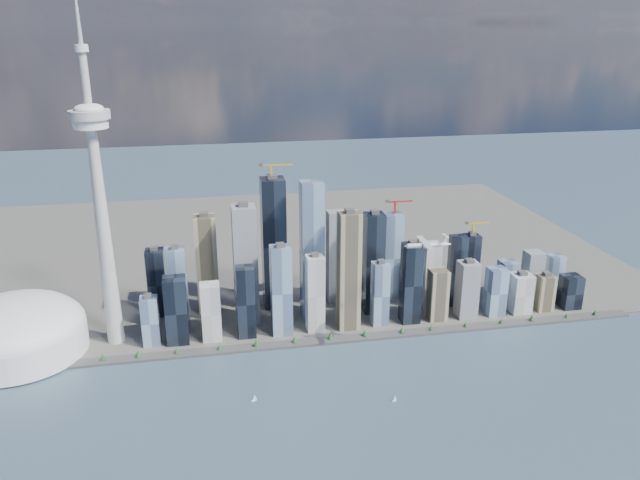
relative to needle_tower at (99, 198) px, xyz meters
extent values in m
plane|color=#334359|center=(300.00, -310.00, -235.84)|extent=(4000.00, 4000.00, 0.00)
cube|color=#383838|center=(300.00, -60.00, -233.84)|extent=(1100.00, 22.00, 4.00)
cube|color=#4C4C47|center=(300.00, 390.00, -234.34)|extent=(1400.00, 900.00, 3.00)
cylinder|color=#3F2D1E|center=(-90.00, -60.00, -230.64)|extent=(1.00, 1.00, 2.40)
cone|color=#1E4C1B|center=(-90.00, -60.00, -227.04)|extent=(7.20, 7.20, 8.00)
cylinder|color=#3F2D1E|center=(-3.33, -60.00, -230.64)|extent=(1.00, 1.00, 2.40)
cone|color=#1E4C1B|center=(-3.33, -60.00, -227.04)|extent=(7.20, 7.20, 8.00)
cylinder|color=#3F2D1E|center=(83.33, -60.00, -230.64)|extent=(1.00, 1.00, 2.40)
cone|color=#1E4C1B|center=(83.33, -60.00, -227.04)|extent=(7.20, 7.20, 8.00)
cylinder|color=#3F2D1E|center=(170.00, -60.00, -230.64)|extent=(1.00, 1.00, 2.40)
cone|color=#1E4C1B|center=(170.00, -60.00, -227.04)|extent=(7.20, 7.20, 8.00)
cylinder|color=#3F2D1E|center=(256.67, -60.00, -230.64)|extent=(1.00, 1.00, 2.40)
cone|color=#1E4C1B|center=(256.67, -60.00, -227.04)|extent=(7.20, 7.20, 8.00)
cylinder|color=#3F2D1E|center=(343.33, -60.00, -230.64)|extent=(1.00, 1.00, 2.40)
cone|color=#1E4C1B|center=(343.33, -60.00, -227.04)|extent=(7.20, 7.20, 8.00)
cylinder|color=#3F2D1E|center=(430.00, -60.00, -230.64)|extent=(1.00, 1.00, 2.40)
cone|color=#1E4C1B|center=(430.00, -60.00, -227.04)|extent=(7.20, 7.20, 8.00)
cylinder|color=#3F2D1E|center=(516.67, -60.00, -230.64)|extent=(1.00, 1.00, 2.40)
cone|color=#1E4C1B|center=(516.67, -60.00, -227.04)|extent=(7.20, 7.20, 8.00)
cylinder|color=#3F2D1E|center=(603.33, -60.00, -230.64)|extent=(1.00, 1.00, 2.40)
cone|color=#1E4C1B|center=(603.33, -60.00, -227.04)|extent=(7.20, 7.20, 8.00)
cylinder|color=#3F2D1E|center=(690.00, -60.00, -230.64)|extent=(1.00, 1.00, 2.40)
cone|color=#1E4C1B|center=(690.00, -60.00, -227.04)|extent=(7.20, 7.20, 8.00)
cylinder|color=#3F2D1E|center=(776.67, -60.00, -230.64)|extent=(1.00, 1.00, 2.40)
cone|color=#1E4C1B|center=(776.67, -60.00, -227.04)|extent=(7.20, 7.20, 8.00)
cube|color=black|center=(100.00, -20.00, -179.18)|extent=(34.00, 34.00, 107.32)
cube|color=slate|center=(100.00, 30.00, -164.55)|extent=(30.00, 30.00, 136.58)
cube|color=beige|center=(150.00, -20.00, -186.50)|extent=(30.00, 30.00, 92.68)
cube|color=tan|center=(150.00, 85.00, -147.47)|extent=(36.00, 36.00, 170.73)
cube|color=slate|center=(205.00, 30.00, -132.84)|extent=(38.00, 38.00, 200.00)
cube|color=black|center=(205.00, -20.00, -174.30)|extent=(28.00, 28.00, 117.07)
cube|color=slate|center=(260.00, -20.00, -159.67)|extent=(32.00, 32.00, 146.34)
cube|color=black|center=(260.00, 85.00, -118.21)|extent=(40.00, 40.00, 229.27)
cube|color=slate|center=(315.00, 30.00, -115.77)|extent=(36.00, 36.00, 234.15)
cube|color=beige|center=(315.00, -20.00, -169.42)|extent=(28.00, 28.00, 126.83)
cube|color=tan|center=(370.00, -20.00, -135.28)|extent=(34.00, 34.00, 195.12)
cube|color=slate|center=(370.00, 85.00, -149.91)|extent=(30.00, 30.00, 165.85)
cube|color=black|center=(425.00, 30.00, -145.03)|extent=(32.00, 32.00, 175.61)
cube|color=slate|center=(425.00, -20.00, -179.18)|extent=(26.00, 26.00, 107.32)
cube|color=black|center=(475.00, -20.00, -164.55)|extent=(30.00, 30.00, 136.58)
cube|color=slate|center=(475.00, 85.00, -154.79)|extent=(34.00, 34.00, 156.10)
cube|color=beige|center=(525.00, 30.00, -174.30)|extent=(28.00, 28.00, 117.07)
cube|color=tan|center=(525.00, -20.00, -188.94)|extent=(30.00, 30.00, 87.80)
cube|color=slate|center=(575.00, -20.00, -184.06)|extent=(32.00, 32.00, 97.56)
cube|color=black|center=(575.00, 30.00, -169.42)|extent=(26.00, 26.00, 126.83)
cube|color=slate|center=(625.00, -20.00, -191.38)|extent=(30.00, 30.00, 82.93)
cube|color=black|center=(625.00, 85.00, -179.18)|extent=(28.00, 28.00, 107.32)
cube|color=slate|center=(675.00, 30.00, -196.25)|extent=(30.00, 30.00, 73.17)
cube|color=beige|center=(675.00, -20.00, -198.69)|extent=(34.00, 34.00, 68.29)
cube|color=tan|center=(720.00, -20.00, -201.13)|extent=(28.00, 28.00, 63.41)
cube|color=slate|center=(720.00, 30.00, -188.94)|extent=(30.00, 30.00, 87.80)
cube|color=black|center=(765.00, -20.00, -203.57)|extent=(32.00, 32.00, 58.54)
cube|color=slate|center=(765.00, 30.00, -193.81)|extent=(26.00, 26.00, 78.05)
cube|color=black|center=(60.00, 85.00, -174.30)|extent=(30.00, 30.00, 117.07)
cube|color=slate|center=(60.00, -20.00, -193.81)|extent=(26.00, 26.00, 78.05)
cube|color=gold|center=(260.00, 85.00, 7.43)|extent=(3.00, 3.00, 22.00)
cube|color=gold|center=(268.25, 85.00, 18.43)|extent=(55.00, 2.20, 2.20)
cube|color=#383838|center=(243.50, 85.00, 20.43)|extent=(6.00, 4.00, 4.00)
cube|color=#AC1C18|center=(475.00, 85.00, -65.74)|extent=(3.00, 3.00, 22.00)
cube|color=#AC1C18|center=(482.20, 85.00, -54.74)|extent=(48.00, 2.20, 2.20)
cube|color=#383838|center=(460.60, 85.00, -52.74)|extent=(6.00, 4.00, 4.00)
cube|color=gold|center=(625.00, 85.00, -114.52)|extent=(3.00, 3.00, 22.00)
cube|color=gold|center=(631.75, 85.00, -103.52)|extent=(45.00, 2.20, 2.20)
cube|color=#383838|center=(611.50, 85.00, -101.52)|extent=(6.00, 4.00, 4.00)
cone|color=#AEADA9|center=(0.00, 0.00, -62.84)|extent=(26.00, 26.00, 340.00)
cylinder|color=white|center=(0.00, 0.00, 107.16)|extent=(48.00, 48.00, 14.00)
cylinder|color=#AEADA9|center=(0.00, 0.00, 119.16)|extent=(56.00, 56.00, 12.00)
ellipsoid|color=white|center=(0.00, 0.00, 127.16)|extent=(40.00, 40.00, 14.00)
cylinder|color=#AEADA9|center=(0.00, 0.00, 167.16)|extent=(11.00, 11.00, 80.00)
cylinder|color=white|center=(0.00, 0.00, 207.16)|extent=(18.00, 18.00, 10.00)
cone|color=silver|center=(0.00, 0.00, 265.16)|extent=(7.00, 7.00, 105.00)
cylinder|color=white|center=(-140.00, -10.00, -210.84)|extent=(200.00, 200.00, 44.00)
ellipsoid|color=white|center=(-140.00, -10.00, -188.84)|extent=(200.00, 200.00, 84.00)
cylinder|color=silver|center=(452.43, -133.27, -56.86)|extent=(56.31, 9.94, 6.89)
cone|color=silver|center=(423.39, -131.68, -56.86)|extent=(7.91, 7.30, 6.89)
cone|color=silver|center=(482.55, -134.91, -56.86)|extent=(11.13, 7.47, 6.89)
cube|color=silver|center=(450.28, -133.15, -53.20)|extent=(11.90, 60.71, 1.08)
cylinder|color=silver|center=(449.63, -144.98, -54.92)|extent=(12.04, 4.52, 3.88)
cylinder|color=silver|center=(450.93, -121.32, -54.92)|extent=(12.04, 4.52, 3.88)
cylinder|color=#3F3F3F|center=(443.18, -144.63, -54.92)|extent=(0.79, 8.62, 8.62)
cylinder|color=#3F3F3F|center=(444.47, -120.96, -54.92)|extent=(0.79, 8.62, 8.62)
cube|color=silver|center=(479.32, -134.74, -49.96)|extent=(6.07, 1.19, 11.85)
cube|color=silver|center=(479.32, -134.74, -43.93)|extent=(5.79, 19.62, 0.75)
cube|color=white|center=(197.26, -200.74, -235.40)|extent=(6.89, 3.23, 0.88)
cylinder|color=#999999|center=(197.26, -200.74, -230.31)|extent=(0.27, 0.27, 9.95)
cube|color=white|center=(380.36, -236.36, -235.44)|extent=(6.21, 2.92, 0.80)
cylinder|color=#999999|center=(380.36, -236.36, -230.86)|extent=(0.24, 0.24, 8.97)
camera|label=1|loc=(149.86, -915.76, 239.05)|focal=35.00mm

